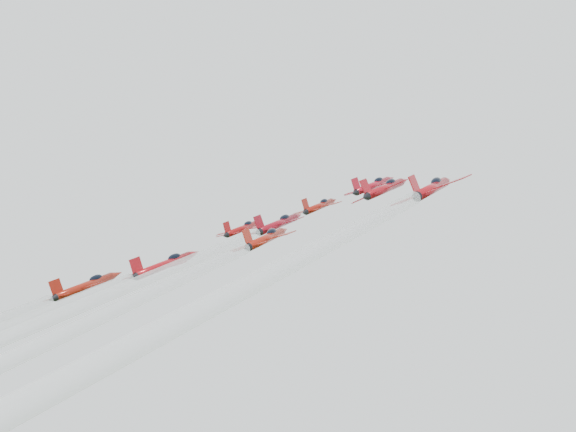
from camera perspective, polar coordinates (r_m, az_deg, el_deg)
The scene contains 6 objects.
jet_lead at distance 143.11m, azimuth 6.07°, elevation 2.20°, with size 10.49×13.24×9.06m.
jet_row2_left at distance 139.27m, azimuth -3.22°, elevation -0.86°, with size 9.21×11.62×7.95m.
jet_row2_center at distance 129.86m, azimuth 2.28°, elevation 0.74°, with size 8.87×11.20×7.66m.
jet_row2_right at distance 119.48m, azimuth 6.95°, elevation 1.99°, with size 10.60×13.39×9.16m.
jet_center at distance 79.82m, azimuth -17.47°, elevation -7.41°, with size 9.75×89.61×58.59m.
jet_rear_farright at distance 47.72m, azimuth -7.85°, elevation -7.28°, with size 9.62×88.49×57.86m.
Camera 1 is at (60.36, -85.88, 97.13)m, focal length 50.00 mm.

